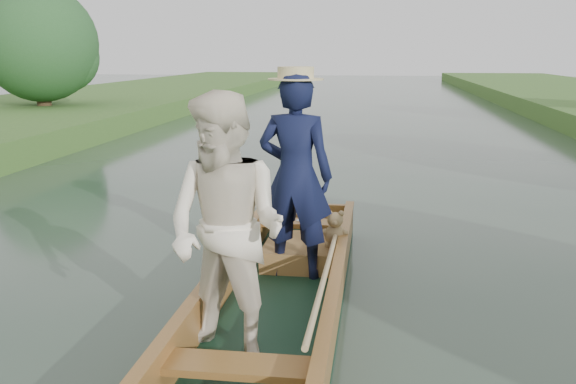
# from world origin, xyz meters

# --- Properties ---
(ground) EXTENTS (120.00, 120.00, 0.00)m
(ground) POSITION_xyz_m (0.00, 0.00, 0.00)
(ground) COLOR #283D30
(ground) RESTS_ON ground
(trees_far) EXTENTS (22.88, 14.40, 4.40)m
(trees_far) POSITION_xyz_m (-0.49, 8.11, 2.46)
(trees_far) COLOR #47331E
(trees_far) RESTS_ON ground
(punt) EXTENTS (1.32, 5.00, 2.09)m
(punt) POSITION_xyz_m (-0.06, -0.21, 0.76)
(punt) COLOR black
(punt) RESTS_ON ground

